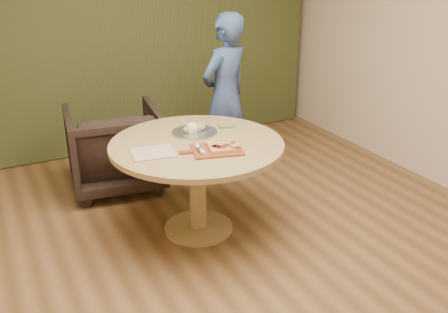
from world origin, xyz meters
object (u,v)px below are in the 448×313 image
serving_tray (195,132)px  armchair (114,144)px  pedestal_table (197,159)px  pizza_paddle (215,150)px  bread_roll (194,128)px  flatbread_pizza (224,146)px  person_standing (225,96)px  cutlery_roll (200,149)px

serving_tray → armchair: 1.04m
pedestal_table → serving_tray: size_ratio=3.67×
pizza_paddle → bread_roll: (0.01, 0.40, 0.04)m
serving_tray → armchair: (-0.42, 0.90, -0.34)m
flatbread_pizza → person_standing: bearing=62.4°
cutlery_roll → armchair: (-0.28, 1.30, -0.36)m
pedestal_table → serving_tray: serving_tray is taller
pedestal_table → armchair: size_ratio=1.55×
bread_roll → armchair: armchair is taller
pedestal_table → cutlery_roll: cutlery_roll is taller
pizza_paddle → flatbread_pizza: flatbread_pizza is taller
serving_tray → bread_roll: 0.04m
cutlery_roll → person_standing: bearing=61.1°
cutlery_roll → bread_roll: size_ratio=1.03×
pizza_paddle → armchair: (-0.40, 1.30, -0.34)m
person_standing → flatbread_pizza: bearing=40.4°
pizza_paddle → cutlery_roll: (-0.11, 0.00, 0.02)m
flatbread_pizza → serving_tray: size_ratio=0.75×
armchair → person_standing: person_standing is taller
bread_roll → cutlery_roll: bearing=-107.3°
serving_tray → person_standing: size_ratio=0.23×
flatbread_pizza → armchair: bearing=109.6°
pedestal_table → armchair: armchair is taller
person_standing → pedestal_table: bearing=30.4°
person_standing → serving_tray: bearing=26.8°
armchair → bread_roll: bearing=121.9°
pedestal_table → cutlery_roll: (-0.07, -0.21, 0.17)m
cutlery_roll → serving_tray: 0.42m
pedestal_table → pizza_paddle: bearing=-77.7°
person_standing → armchair: bearing=-30.1°
bread_roll → person_standing: 1.00m
pizza_paddle → cutlery_roll: 0.12m
pizza_paddle → person_standing: person_standing is taller
pedestal_table → serving_tray: 0.25m
flatbread_pizza → armchair: armchair is taller
pedestal_table → flatbread_pizza: bearing=-63.3°
bread_roll → armchair: bearing=114.5°
cutlery_roll → person_standing: person_standing is taller
flatbread_pizza → person_standing: (0.60, 1.16, 0.00)m
bread_roll → flatbread_pizza: bearing=-82.2°
pedestal_table → cutlery_roll: size_ratio=6.56×
cutlery_roll → bread_roll: (0.12, 0.40, 0.01)m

